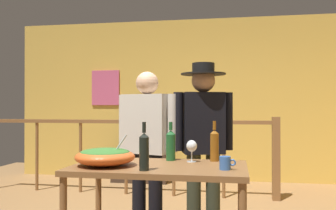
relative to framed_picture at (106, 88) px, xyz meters
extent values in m
cube|color=gold|center=(1.64, 0.06, -0.21)|extent=(6.38, 0.10, 2.69)
cube|color=#CB5780|center=(0.00, 0.00, 0.00)|extent=(0.49, 0.03, 0.61)
cylinder|color=brown|center=(-0.62, -1.20, -1.06)|extent=(0.04, 0.04, 0.99)
cylinder|color=brown|center=(0.05, -1.20, -1.06)|extent=(0.04, 0.04, 0.99)
cylinder|color=brown|center=(0.73, -1.20, -1.06)|extent=(0.04, 0.04, 0.99)
cylinder|color=brown|center=(1.40, -1.20, -1.06)|extent=(0.04, 0.04, 0.99)
cylinder|color=brown|center=(2.08, -1.20, -1.06)|extent=(0.04, 0.04, 0.99)
cylinder|color=brown|center=(2.76, -1.20, -1.06)|extent=(0.04, 0.04, 0.99)
cube|color=brown|center=(0.73, -1.20, -0.54)|extent=(4.14, 0.07, 0.05)
cube|color=brown|center=(2.76, -1.20, -1.01)|extent=(0.10, 0.10, 1.09)
cube|color=#38281E|center=(0.71, -0.29, -1.31)|extent=(0.90, 0.40, 0.50)
cube|color=black|center=(0.71, -0.29, -1.05)|extent=(0.20, 0.12, 0.02)
cylinder|color=black|center=(0.71, -0.29, -1.00)|extent=(0.03, 0.03, 0.08)
cube|color=black|center=(0.71, -0.32, -0.80)|extent=(0.55, 0.06, 0.32)
cube|color=black|center=(0.71, -0.35, -0.80)|extent=(0.51, 0.01, 0.28)
cube|color=brown|center=(1.68, -3.55, -0.79)|extent=(1.27, 0.75, 0.04)
cylinder|color=brown|center=(1.08, -3.21, -1.18)|extent=(0.05, 0.05, 0.74)
ellipsoid|color=#DB5B23|center=(1.29, -3.64, -0.71)|extent=(0.44, 0.44, 0.13)
ellipsoid|color=#38702D|center=(1.29, -3.64, -0.67)|extent=(0.36, 0.36, 0.06)
cylinder|color=silver|center=(1.38, -3.64, -0.65)|extent=(0.16, 0.01, 0.22)
cylinder|color=silver|center=(1.89, -3.34, -0.77)|extent=(0.07, 0.07, 0.01)
cylinder|color=silver|center=(1.89, -3.34, -0.73)|extent=(0.01, 0.01, 0.08)
ellipsoid|color=silver|center=(1.89, -3.34, -0.65)|extent=(0.08, 0.08, 0.09)
cylinder|color=brown|center=(2.07, -3.26, -0.66)|extent=(0.07, 0.07, 0.22)
cone|color=brown|center=(2.07, -3.26, -0.54)|extent=(0.07, 0.07, 0.03)
cylinder|color=brown|center=(2.07, -3.26, -0.49)|extent=(0.03, 0.03, 0.07)
cylinder|color=#1E5628|center=(1.72, -3.29, -0.67)|extent=(0.08, 0.08, 0.21)
cone|color=#1E5628|center=(1.72, -3.29, -0.55)|extent=(0.08, 0.08, 0.03)
cylinder|color=#1E5628|center=(1.72, -3.29, -0.50)|extent=(0.03, 0.03, 0.07)
cylinder|color=black|center=(1.62, -3.79, -0.66)|extent=(0.07, 0.07, 0.22)
cone|color=black|center=(1.62, -3.79, -0.53)|extent=(0.07, 0.07, 0.03)
cylinder|color=black|center=(1.62, -3.79, -0.48)|extent=(0.03, 0.03, 0.07)
cylinder|color=#3866B2|center=(2.16, -3.66, -0.73)|extent=(0.08, 0.08, 0.09)
torus|color=#3866B2|center=(2.21, -3.66, -0.72)|extent=(0.05, 0.01, 0.05)
cylinder|color=black|center=(1.50, -2.84, -1.16)|extent=(0.13, 0.13, 0.78)
cylinder|color=black|center=(1.33, -2.79, -1.16)|extent=(0.13, 0.13, 0.78)
cube|color=beige|center=(1.41, -2.82, -0.50)|extent=(0.48, 0.34, 0.55)
cylinder|color=beige|center=(1.67, -2.90, -0.49)|extent=(0.09, 0.09, 0.52)
cylinder|color=beige|center=(1.16, -2.74, -0.49)|extent=(0.09, 0.09, 0.52)
sphere|color=#D8A884|center=(1.41, -2.82, -0.12)|extent=(0.21, 0.21, 0.21)
cylinder|color=#2D3323|center=(2.03, -2.79, -1.16)|extent=(0.13, 0.13, 0.79)
cylinder|color=#2D3323|center=(1.86, -2.84, -1.16)|extent=(0.13, 0.13, 0.79)
cube|color=black|center=(1.94, -2.82, -0.49)|extent=(0.41, 0.32, 0.56)
cylinder|color=black|center=(2.16, -2.75, -0.47)|extent=(0.09, 0.09, 0.53)
cylinder|color=black|center=(1.72, -2.89, -0.47)|extent=(0.09, 0.09, 0.53)
sphere|color=tan|center=(1.94, -2.82, -0.10)|extent=(0.22, 0.22, 0.22)
cylinder|color=black|center=(1.94, -2.82, -0.04)|extent=(0.41, 0.41, 0.01)
cylinder|color=black|center=(1.94, -2.82, 0.01)|extent=(0.21, 0.21, 0.10)
camera|label=1|loc=(2.23, -6.26, -0.35)|focal=40.14mm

